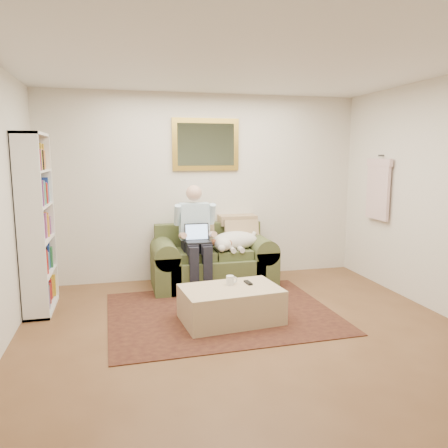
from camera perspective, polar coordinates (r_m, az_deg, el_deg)
name	(u,v)px	position (r m, az deg, el deg)	size (l,w,h in m)	color
room_shell	(249,204)	(4.14, 3.23, 2.62)	(4.51, 5.00, 2.61)	brown
rug	(221,312)	(5.01, -0.39, -11.48)	(2.47, 1.98, 0.01)	black
sofa	(213,265)	(5.95, -1.49, -5.36)	(1.63, 0.83, 0.98)	#616938
seated_man	(197,239)	(5.68, -3.59, -1.91)	(0.54, 0.77, 1.37)	#8CC2D8
laptop	(198,237)	(5.61, -3.48, -1.70)	(0.32, 0.25, 0.23)	black
sleeping_dog	(235,240)	(5.87, 1.46, -2.16)	(0.67, 0.42, 0.25)	white
ottoman	(231,304)	(4.72, 0.88, -10.47)	(1.02, 0.65, 0.37)	#D0B88A
coffee_mug	(230,280)	(4.75, 0.79, -7.36)	(0.08, 0.08, 0.10)	white
tv_remote	(248,283)	(4.80, 3.18, -7.66)	(0.05, 0.15, 0.02)	black
bookshelf	(36,224)	(5.31, -23.32, 0.06)	(0.28, 0.80, 2.00)	white
wall_mirror	(206,145)	(6.18, -2.39, 10.33)	(0.94, 0.04, 0.72)	gold
hanging_shirt	(378,186)	(6.21, 19.49, 4.73)	(0.06, 0.52, 0.90)	beige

